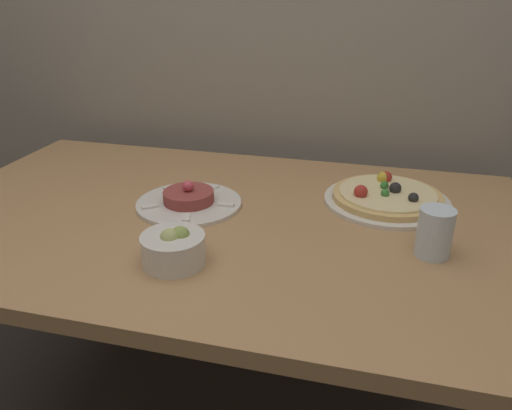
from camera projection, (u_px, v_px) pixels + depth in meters
name	position (u px, v px, depth m)	size (l,w,h in m)	color
dining_table	(219.00, 248.00, 1.22)	(1.44, 0.88, 0.77)	#AD7F51
pizza_plate	(387.00, 197.00, 1.24)	(0.31, 0.31, 0.06)	silver
tartare_plate	(189.00, 200.00, 1.22)	(0.26, 0.26, 0.07)	silver
small_bowl	(174.00, 248.00, 0.97)	(0.13, 0.13, 0.08)	silver
drinking_glass	(435.00, 232.00, 0.99)	(0.07, 0.07, 0.10)	silver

